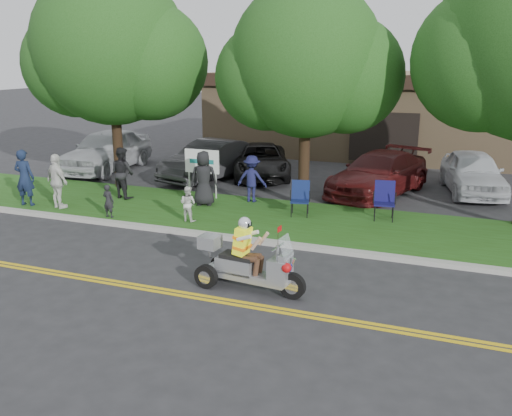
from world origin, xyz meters
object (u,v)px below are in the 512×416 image
(parked_car_right, at_px, (379,174))
(lawn_chair_b, at_px, (384,198))
(spectator_adult_mid, at_px, (123,173))
(parked_car_far_left, at_px, (106,150))
(parked_car_left, at_px, (210,160))
(trike_scooter, at_px, (246,264))
(spectator_adult_left, at_px, (25,178))
(parked_car_mid, at_px, (261,161))
(parked_car_far_right, at_px, (473,172))
(lawn_chair_a, at_px, (300,196))
(spectator_adult_right, at_px, (57,181))

(parked_car_right, bearing_deg, lawn_chair_b, -59.93)
(spectator_adult_mid, relative_size, parked_car_right, 0.34)
(parked_car_far_left, bearing_deg, parked_car_left, -4.56)
(trike_scooter, bearing_deg, parked_car_far_left, 143.25)
(spectator_adult_left, bearing_deg, spectator_adult_mid, -149.16)
(spectator_adult_left, relative_size, parked_car_mid, 0.38)
(lawn_chair_b, bearing_deg, parked_car_far_right, 54.00)
(lawn_chair_b, xyz_separation_m, parked_car_right, (-0.67, 3.40, -0.00))
(spectator_adult_left, distance_m, parked_car_far_left, 6.18)
(trike_scooter, height_order, parked_car_right, trike_scooter)
(spectator_adult_left, relative_size, spectator_adult_mid, 1.05)
(trike_scooter, height_order, parked_car_left, trike_scooter)
(spectator_adult_mid, height_order, parked_car_right, spectator_adult_mid)
(parked_car_mid, bearing_deg, spectator_adult_left, -149.27)
(parked_car_far_left, distance_m, parked_car_mid, 6.76)
(lawn_chair_a, relative_size, spectator_adult_right, 0.60)
(spectator_adult_left, distance_m, parked_car_right, 11.96)
(lawn_chair_b, relative_size, parked_car_far_right, 0.25)
(spectator_adult_mid, distance_m, parked_car_right, 8.94)
(trike_scooter, relative_size, spectator_adult_left, 1.33)
(parked_car_mid, bearing_deg, trike_scooter, -93.69)
(lawn_chair_b, bearing_deg, trike_scooter, -117.26)
(trike_scooter, height_order, parked_car_mid, trike_scooter)
(lawn_chair_b, height_order, parked_car_far_right, parked_car_far_right)
(spectator_adult_left, height_order, parked_car_mid, spectator_adult_left)
(spectator_adult_right, bearing_deg, spectator_adult_left, 23.00)
(trike_scooter, xyz_separation_m, lawn_chair_b, (2.03, 5.97, 0.18))
(trike_scooter, distance_m, parked_car_mid, 11.23)
(trike_scooter, bearing_deg, lawn_chair_a, 100.39)
(spectator_adult_left, relative_size, parked_car_right, 0.36)
(lawn_chair_b, relative_size, parked_car_left, 0.24)
(spectator_adult_mid, distance_m, spectator_adult_right, 2.19)
(spectator_adult_mid, bearing_deg, parked_car_left, -91.43)
(lawn_chair_a, bearing_deg, spectator_adult_left, -178.45)
(trike_scooter, xyz_separation_m, lawn_chair_a, (-0.41, 5.50, 0.14))
(spectator_adult_mid, xyz_separation_m, parked_car_right, (8.00, 4.00, -0.24))
(spectator_adult_mid, bearing_deg, spectator_adult_left, 55.60)
(spectator_adult_left, bearing_deg, parked_car_far_right, -159.90)
(lawn_chair_b, distance_m, parked_car_mid, 7.31)
(trike_scooter, bearing_deg, parked_car_mid, 114.66)
(parked_car_left, height_order, parked_car_far_right, parked_car_left)
(parked_car_mid, bearing_deg, spectator_adult_mid, -142.29)
(trike_scooter, xyz_separation_m, spectator_adult_mid, (-6.63, 5.37, 0.42))
(lawn_chair_a, xyz_separation_m, lawn_chair_b, (2.45, 0.46, 0.05))
(parked_car_mid, bearing_deg, spectator_adult_right, -142.83)
(spectator_adult_mid, relative_size, parked_car_left, 0.37)
(spectator_adult_left, bearing_deg, parked_car_far_left, -86.82)
(parked_car_left, relative_size, parked_car_far_right, 1.05)
(lawn_chair_b, bearing_deg, spectator_adult_mid, 175.52)
(spectator_adult_mid, bearing_deg, parked_car_far_left, -32.25)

